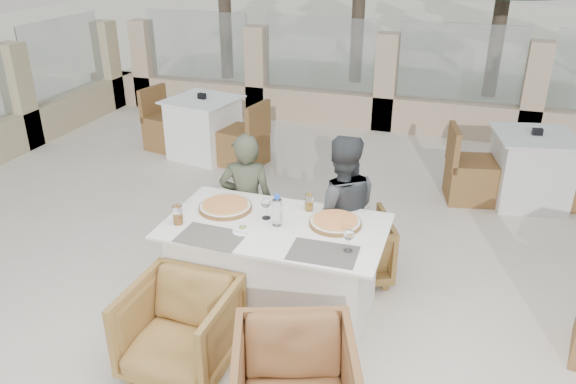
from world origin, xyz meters
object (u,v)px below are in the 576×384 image
(beer_glass_right, at_px, (309,202))
(armchair_far_right, at_px, (353,246))
(pizza_right, at_px, (335,222))
(diner_right, at_px, (340,214))
(water_bottle, at_px, (277,210))
(pizza_left, at_px, (225,206))
(beer_glass_left, at_px, (178,215))
(wine_glass_centre, at_px, (266,207))
(diner_left, at_px, (247,204))
(dining_table, at_px, (276,270))
(armchair_near_left, at_px, (180,329))
(armchair_far_left, at_px, (258,236))
(bg_table_b, at_px, (530,169))
(olive_dish, at_px, (243,229))
(wine_glass_corner, at_px, (349,239))
(bg_table_a, at_px, (204,128))

(beer_glass_right, height_order, armchair_far_right, beer_glass_right)
(pizza_right, height_order, armchair_far_right, pizza_right)
(diner_right, bearing_deg, water_bottle, 36.32)
(pizza_left, xyz_separation_m, beer_glass_left, (-0.23, -0.32, 0.04))
(pizza_right, distance_m, wine_glass_centre, 0.52)
(diner_left, bearing_deg, water_bottle, 115.26)
(dining_table, relative_size, pizza_right, 4.22)
(pizza_right, xyz_separation_m, beer_glass_left, (-1.09, -0.34, 0.05))
(armchair_far_right, xyz_separation_m, armchair_near_left, (-0.84, -1.46, 0.03))
(water_bottle, height_order, armchair_far_left, water_bottle)
(wine_glass_centre, xyz_separation_m, armchair_near_left, (-0.30, -0.84, -0.55))
(diner_left, height_order, bg_table_b, diner_left)
(dining_table, relative_size, beer_glass_right, 12.39)
(beer_glass_left, distance_m, armchair_far_left, 0.99)
(beer_glass_left, distance_m, armchair_near_left, 0.82)
(beer_glass_right, xyz_separation_m, olive_dish, (-0.35, -0.47, -0.04))
(wine_glass_corner, relative_size, armchair_far_right, 0.30)
(pizza_left, xyz_separation_m, bg_table_b, (2.38, 2.59, -0.41))
(pizza_right, xyz_separation_m, armchair_near_left, (-0.81, -0.90, -0.48))
(armchair_far_right, xyz_separation_m, diner_right, (-0.09, -0.16, 0.38))
(pizza_left, bearing_deg, armchair_far_left, 79.72)
(water_bottle, distance_m, beer_glass_left, 0.72)
(pizza_left, distance_m, wine_glass_centre, 0.36)
(olive_dish, distance_m, diner_left, 0.77)
(armchair_far_right, distance_m, bg_table_a, 3.26)
(pizza_right, height_order, armchair_near_left, pizza_right)
(dining_table, xyz_separation_m, diner_right, (0.36, 0.53, 0.27))
(bg_table_b, bearing_deg, diner_left, -149.42)
(pizza_left, bearing_deg, beer_glass_left, -125.69)
(wine_glass_centre, relative_size, diner_right, 0.14)
(beer_glass_right, height_order, armchair_near_left, beer_glass_right)
(bg_table_a, bearing_deg, diner_left, -45.68)
(beer_glass_right, height_order, diner_right, diner_right)
(water_bottle, relative_size, diner_right, 0.18)
(olive_dish, xyz_separation_m, armchair_far_right, (0.63, 0.86, -0.51))
(wine_glass_corner, height_order, beer_glass_left, wine_glass_corner)
(pizza_left, distance_m, bg_table_b, 3.54)
(pizza_right, relative_size, wine_glass_corner, 2.06)
(olive_dish, relative_size, armchair_near_left, 0.16)
(wine_glass_corner, bearing_deg, wine_glass_centre, 158.26)
(wine_glass_corner, bearing_deg, pizza_right, 117.21)
(pizza_right, bearing_deg, diner_right, 97.89)
(dining_table, distance_m, bg_table_a, 3.49)
(water_bottle, xyz_separation_m, beer_glass_left, (-0.69, -0.21, -0.05))
(olive_dish, relative_size, armchair_far_right, 0.18)
(beer_glass_right, bearing_deg, pizza_right, -34.46)
(wine_glass_centre, relative_size, bg_table_a, 0.11)
(pizza_right, height_order, diner_left, diner_left)
(pizza_right, bearing_deg, wine_glass_centre, -173.36)
(pizza_right, bearing_deg, beer_glass_right, 145.54)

